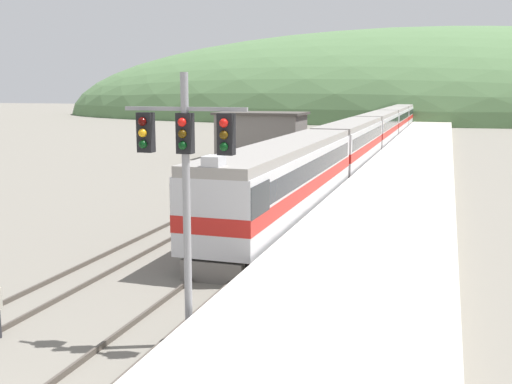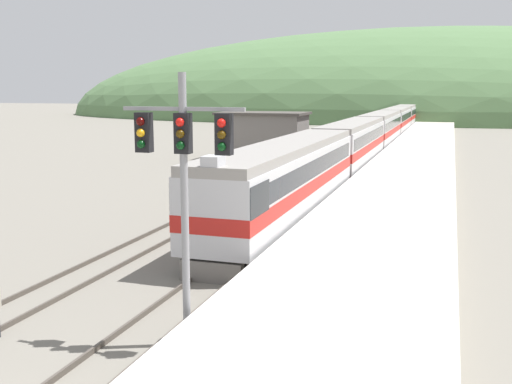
# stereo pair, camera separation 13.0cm
# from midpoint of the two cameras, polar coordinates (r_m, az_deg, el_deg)

# --- Properties ---
(track_main) EXTENTS (1.52, 180.00, 0.16)m
(track_main) POSITION_cam_midpoint_polar(r_m,az_deg,el_deg) (78.18, 12.35, 4.62)
(track_main) COLOR #4C443D
(track_main) RESTS_ON ground
(track_siding) EXTENTS (1.52, 180.00, 0.16)m
(track_siding) POSITION_cam_midpoint_polar(r_m,az_deg,el_deg) (78.79, 8.93, 4.76)
(track_siding) COLOR #4C443D
(track_siding) RESTS_ON ground
(platform) EXTENTS (6.57, 140.00, 1.02)m
(platform) POSITION_cam_midpoint_polar(r_m,az_deg,el_deg) (57.92, 15.21, 3.21)
(platform) COLOR #BCB5A5
(platform) RESTS_ON ground
(distant_hills) EXTENTS (191.33, 86.10, 43.18)m
(distant_hills) POSITION_cam_midpoint_polar(r_m,az_deg,el_deg) (155.90, 15.30, 6.90)
(distant_hills) COLOR #517547
(distant_hills) RESTS_ON ground
(station_shed) EXTENTS (8.60, 5.39, 4.56)m
(station_shed) POSITION_cam_midpoint_polar(r_m,az_deg,el_deg) (59.21, 0.75, 5.43)
(station_shed) COLOR slate
(station_shed) RESTS_ON ground
(express_train_lead_car) EXTENTS (3.00, 20.90, 4.46)m
(express_train_lead_car) POSITION_cam_midpoint_polar(r_m,az_deg,el_deg) (30.19, 3.04, 1.19)
(express_train_lead_car) COLOR black
(express_train_lead_car) RESTS_ON ground
(carriage_second) EXTENTS (2.99, 19.54, 4.10)m
(carriage_second) POSITION_cam_midpoint_polar(r_m,az_deg,el_deg) (50.97, 9.30, 4.54)
(carriage_second) COLOR black
(carriage_second) RESTS_ON ground
(carriage_third) EXTENTS (2.99, 19.54, 4.10)m
(carriage_third) POSITION_cam_midpoint_polar(r_m,az_deg,el_deg) (71.16, 11.84, 5.89)
(carriage_third) COLOR black
(carriage_third) RESTS_ON ground
(carriage_fourth) EXTENTS (2.99, 19.54, 4.10)m
(carriage_fourth) POSITION_cam_midpoint_polar(r_m,az_deg,el_deg) (91.45, 13.27, 6.64)
(carriage_fourth) COLOR black
(carriage_fourth) RESTS_ON ground
(carriage_fifth) EXTENTS (2.99, 19.54, 4.10)m
(carriage_fifth) POSITION_cam_midpoint_polar(r_m,az_deg,el_deg) (111.79, 14.18, 7.12)
(carriage_fifth) COLOR black
(carriage_fifth) RESTS_ON ground
(signal_mast_main) EXTENTS (3.30, 0.42, 7.14)m
(signal_mast_main) POSITION_cam_midpoint_polar(r_m,az_deg,el_deg) (15.23, -6.69, 2.74)
(signal_mast_main) COLOR gray
(signal_mast_main) RESTS_ON ground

